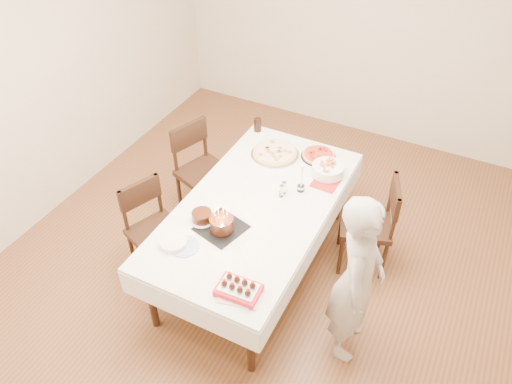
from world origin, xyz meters
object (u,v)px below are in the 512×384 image
at_px(chair_right_savory, 365,224).
at_px(strawberry_box, 239,289).
at_px(dining_table, 256,237).
at_px(pizza_pepperoni, 318,155).
at_px(cola_glass, 258,125).
at_px(taper_candle, 302,177).
at_px(chair_left_dessert, 157,234).
at_px(pizza_white, 275,153).
at_px(person, 357,280).
at_px(birthday_cake, 221,221).
at_px(chair_left_savory, 205,174).
at_px(pasta_bowl, 328,170).
at_px(layer_cake, 202,216).

bearing_deg(chair_right_savory, strawberry_box, -129.77).
distance_m(dining_table, strawberry_box, 1.00).
bearing_deg(pizza_pepperoni, cola_glass, 168.78).
bearing_deg(chair_right_savory, taper_candle, 177.11).
bearing_deg(chair_left_dessert, cola_glass, -78.45).
bearing_deg(pizza_white, strawberry_box, -73.46).
height_order(person, strawberry_box, person).
relative_size(pizza_pepperoni, birthday_cake, 1.71).
bearing_deg(pizza_white, pizza_pepperoni, 21.90).
xyz_separation_m(dining_table, chair_right_savory, (0.82, 0.49, 0.09)).
distance_m(chair_left_savory, person, 1.97).
xyz_separation_m(taper_candle, strawberry_box, (0.05, -1.19, -0.11)).
height_order(dining_table, chair_left_dessert, chair_left_dessert).
height_order(chair_left_dessert, pizza_white, chair_left_dessert).
distance_m(chair_right_savory, pasta_bowl, 0.57).
xyz_separation_m(chair_right_savory, taper_candle, (-0.56, -0.16, 0.43)).
distance_m(chair_left_dessert, cola_glass, 1.47).
distance_m(chair_right_savory, layer_cake, 1.44).
relative_size(chair_left_savory, taper_candle, 3.28).
relative_size(pizza_pepperoni, strawberry_box, 1.07).
distance_m(person, pizza_pepperoni, 1.45).
height_order(dining_table, person, person).
relative_size(person, pasta_bowl, 5.31).
bearing_deg(pizza_pepperoni, dining_table, -104.19).
distance_m(pizza_white, cola_glass, 0.44).
bearing_deg(pizza_white, taper_candle, -41.36).
xyz_separation_m(pasta_bowl, taper_candle, (-0.12, -0.31, 0.09)).
bearing_deg(chair_left_dessert, person, -157.08).
xyz_separation_m(chair_left_dessert, person, (1.73, 0.04, 0.29)).
bearing_deg(person, strawberry_box, 116.47).
bearing_deg(birthday_cake, taper_candle, 63.15).
xyz_separation_m(chair_right_savory, cola_glass, (-1.30, 0.49, 0.35)).
bearing_deg(pasta_bowl, layer_cake, -123.94).
distance_m(chair_left_savory, pizza_pepperoni, 1.11).
distance_m(person, layer_cake, 1.29).
bearing_deg(dining_table, chair_right_savory, 31.01).
distance_m(pizza_pepperoni, pasta_bowl, 0.26).
bearing_deg(strawberry_box, pizza_white, 106.54).
relative_size(chair_left_dessert, pizza_white, 2.03).
bearing_deg(strawberry_box, chair_right_savory, 69.14).
relative_size(chair_right_savory, cola_glass, 6.83).
bearing_deg(taper_candle, person, -44.11).
relative_size(pizza_white, strawberry_box, 1.49).
bearing_deg(person, pasta_bowl, 22.64).
xyz_separation_m(chair_right_savory, pizza_pepperoni, (-0.60, 0.35, 0.31)).
relative_size(pizza_pepperoni, pasta_bowl, 1.14).
xyz_separation_m(cola_glass, layer_cake, (0.19, -1.35, -0.03)).
xyz_separation_m(chair_left_dessert, cola_glass, (0.25, 1.40, 0.36)).
bearing_deg(cola_glass, chair_left_dessert, -100.08).
bearing_deg(pasta_bowl, chair_left_dessert, -136.36).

